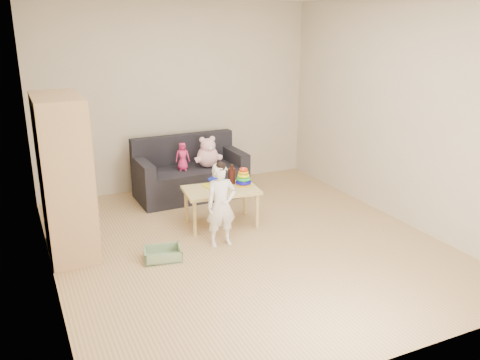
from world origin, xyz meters
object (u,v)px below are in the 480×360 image
play_table (221,207)px  toddler (221,206)px  wardrobe (65,177)px  sofa (191,182)px

play_table → toddler: size_ratio=0.96×
wardrobe → play_table: bearing=-0.2°
wardrobe → toddler: bearing=-19.0°
toddler → play_table: bearing=71.4°
wardrobe → play_table: size_ratio=1.93×
wardrobe → sofa: (1.73, 1.09, -0.62)m
toddler → wardrobe: bearing=165.0°
play_table → toddler: toddler is taller
sofa → toddler: toddler is taller
wardrobe → sofa: size_ratio=1.13×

